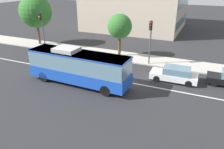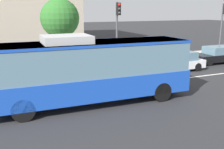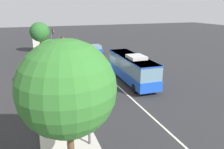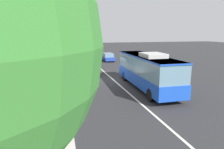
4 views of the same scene
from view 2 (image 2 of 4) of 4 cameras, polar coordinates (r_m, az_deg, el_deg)
ground_plane at (r=16.84m, az=5.40°, el=-2.09°), size 160.00×160.00×0.00m
sidewalk_kerb at (r=23.03m, az=-2.93°, el=2.50°), size 80.00×3.62×0.14m
lane_centre_line at (r=16.84m, az=5.40°, el=-2.07°), size 76.00×0.16×0.01m
transit_bus at (r=13.04m, az=-4.52°, el=1.39°), size 10.05×2.71×3.46m
sedan_white at (r=20.87m, az=13.71°, el=2.75°), size 4.55×1.92×1.46m
sedan_black at (r=25.10m, az=21.84°, el=3.98°), size 4.52×1.86×1.46m
traffic_light_near_corner at (r=28.16m, az=22.88°, el=10.70°), size 0.32×0.62×5.20m
traffic_light_mid_block at (r=21.55m, az=1.23°, el=11.09°), size 0.32×0.62×5.20m
street_tree_kerbside_left at (r=21.63m, az=-11.22°, el=11.77°), size 3.07×3.07×5.48m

